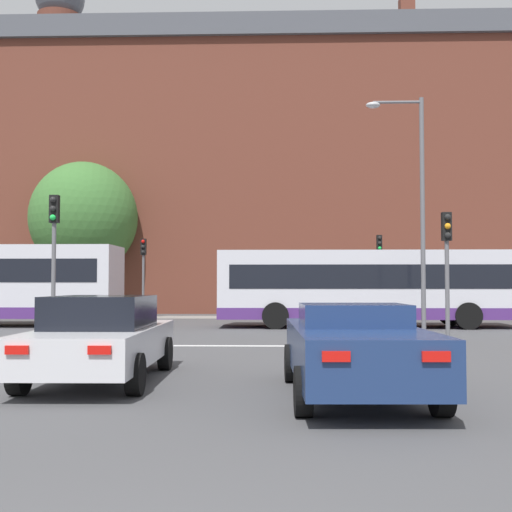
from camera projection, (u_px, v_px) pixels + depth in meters
stop_line_strip at (243, 346)px, 17.33m from camera, size 8.69×0.30×0.01m
far_pavement at (258, 317)px, 32.25m from camera, size 69.65×2.50×0.01m
brick_civic_building at (263, 181)px, 43.65m from camera, size 38.56×15.50×23.28m
car_saloon_left at (102, 338)px, 11.08m from camera, size 2.04×4.74×1.47m
car_roadster_right at (355, 348)px, 9.54m from camera, size 2.06×4.73×1.37m
bus_crossing_lead at (367, 286)px, 24.97m from camera, size 11.50×2.69×2.95m
traffic_light_near_left at (54, 243)px, 18.36m from camera, size 0.26×0.31×4.23m
traffic_light_near_right at (447, 254)px, 17.96m from camera, size 0.26×0.31×3.69m
traffic_light_far_right at (379, 262)px, 31.56m from camera, size 0.26×0.31×4.10m
traffic_light_far_left at (143, 264)px, 31.62m from camera, size 0.26×0.31×3.92m
street_lamp_junction at (414, 191)px, 22.65m from camera, size 2.04×0.36×8.30m
pedestrian_waiting at (252, 296)px, 32.41m from camera, size 0.29×0.43×1.82m
tree_by_building at (84, 218)px, 35.27m from camera, size 5.86×5.86×8.40m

